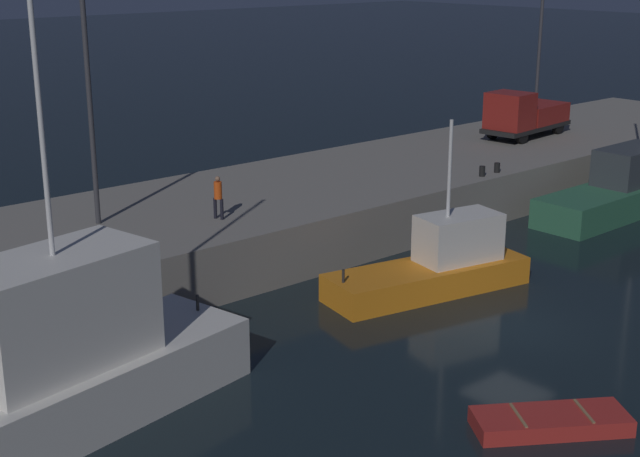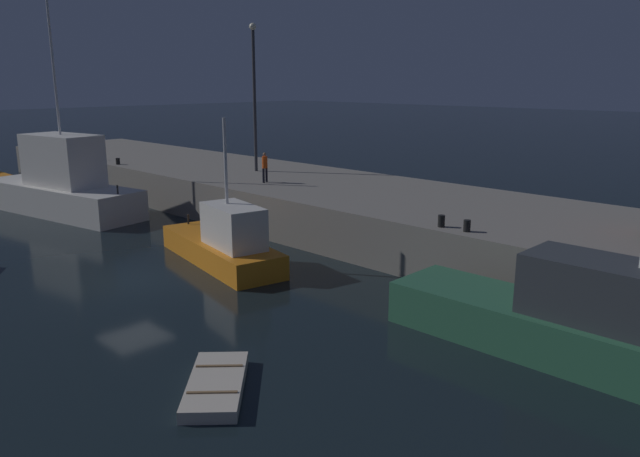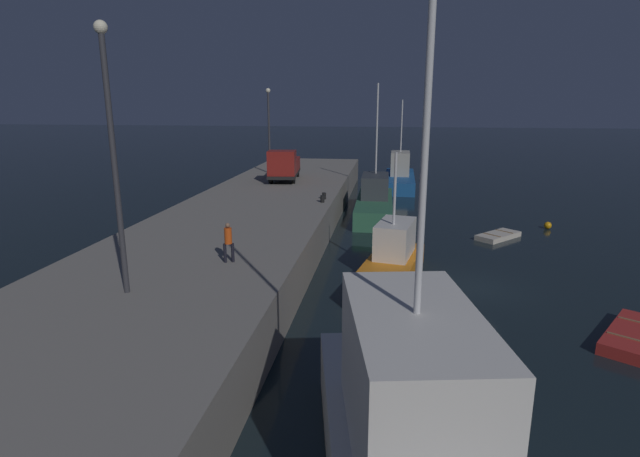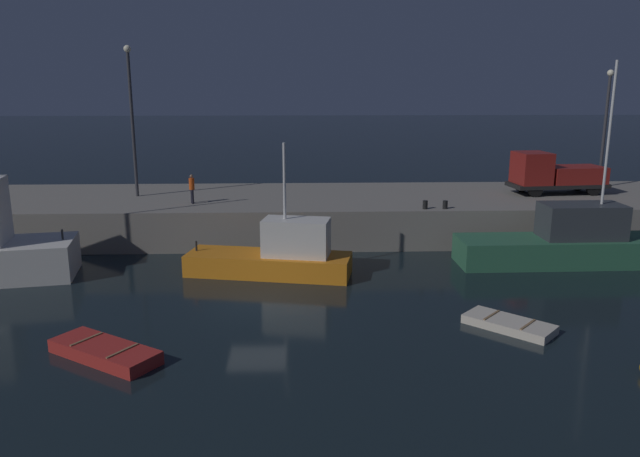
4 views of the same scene
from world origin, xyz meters
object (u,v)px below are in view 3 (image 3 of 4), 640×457
fishing_trawler_green (391,261)px  lamp_post_west (112,144)px  rowboat_white_mid (631,335)px  lamp_post_east (269,124)px  bollard_central (322,199)px  dockworker (228,240)px  dinghy_orange_near (498,236)px  fishing_boat_white (375,201)px  mooring_buoy_near (548,225)px  bollard_west (324,196)px  fishing_boat_orange (400,176)px  utility_truck (284,166)px

fishing_trawler_green → lamp_post_west: (-9.12, 9.42, 6.60)m
rowboat_white_mid → lamp_post_west: bearing=100.4°
lamp_post_east → bollard_central: (-13.37, -6.88, -4.34)m
dockworker → dinghy_orange_near: bearing=-44.2°
fishing_boat_white → mooring_buoy_near: (-2.66, -12.62, -0.89)m
fishing_trawler_green → rowboat_white_mid: bearing=-121.5°
dockworker → bollard_central: bearing=-9.1°
lamp_post_east → dockworker: bearing=-170.0°
fishing_boat_white → lamp_post_west: bearing=161.6°
bollard_west → fishing_boat_white: bearing=-30.8°
fishing_trawler_green → dockworker: (-5.24, 6.87, 2.31)m
lamp_post_east → dockworker: (-26.85, -4.71, -3.60)m
fishing_boat_white → fishing_boat_orange: (14.35, -2.16, 0.03)m
fishing_boat_white → bollard_west: fishing_boat_white is taller
fishing_boat_white → lamp_post_east: bearing=57.1°
fishing_boat_white → fishing_boat_orange: 14.52m
rowboat_white_mid → dockworker: (0.44, 16.13, 3.07)m
dinghy_orange_near → bollard_west: (0.21, 11.90, 2.38)m
fishing_trawler_green → bollard_central: fishing_trawler_green is taller
lamp_post_east → fishing_boat_white: bearing=-122.9°
fishing_trawler_green → bollard_west: 10.63m
lamp_post_east → bollard_west: lamp_post_east is taller
utility_truck → bollard_central: utility_truck is taller
rowboat_white_mid → mooring_buoy_near: (18.03, -1.98, 0.02)m
dinghy_orange_near → lamp_post_west: 25.79m
dinghy_orange_near → lamp_post_east: size_ratio=0.44×
fishing_boat_orange → lamp_post_west: size_ratio=1.26×
bollard_central → utility_truck: bearing=26.6°
lamp_post_west → utility_truck: (26.55, -0.11, -4.00)m
bollard_west → mooring_buoy_near: bearing=-79.5°
dinghy_orange_near → mooring_buoy_near: (3.17, -4.07, 0.09)m
fishing_boat_white → utility_truck: bearing=73.0°
bollard_central → bollard_west: bearing=1.9°
fishing_trawler_green → mooring_buoy_near: bearing=-42.3°
bollard_central → fishing_boat_orange: bearing=-14.5°
dockworker → bollard_west: 14.80m
fishing_boat_white → rowboat_white_mid: 23.29m
rowboat_white_mid → bollard_central: size_ratio=8.86×
lamp_post_west → bollard_central: 18.68m
rowboat_white_mid → lamp_post_west: (-3.44, 18.68, 7.37)m
dockworker → lamp_post_west: bearing=146.7°
fishing_boat_white → mooring_buoy_near: size_ratio=20.66×
dinghy_orange_near → dockworker: 20.36m
dinghy_orange_near → mooring_buoy_near: bearing=-52.1°
fishing_trawler_green → utility_truck: (17.43, 9.30, 2.60)m
bollard_west → dockworker: bearing=171.7°
mooring_buoy_near → rowboat_white_mid: bearing=173.7°
dockworker → lamp_post_east: bearing=10.0°
bollard_central → dockworker: bearing=170.9°
fishing_boat_orange → bollard_west: bearing=164.6°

